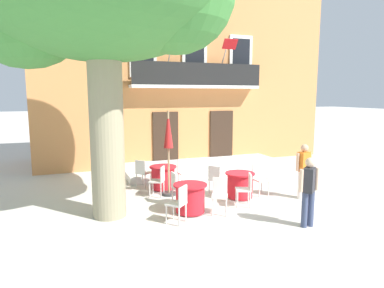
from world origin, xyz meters
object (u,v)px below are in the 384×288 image
at_px(cafe_chair_front_2, 177,186).
at_px(cafe_umbrella, 168,141).
at_px(cafe_chair_near_tree_2, 159,179).
at_px(pedestrian_mid_plaza, 304,168).
at_px(cafe_table_middle, 240,185).
at_px(cafe_chair_middle_2, 259,177).
at_px(pedestrian_near_entrance, 309,188).
at_px(cafe_chair_middle_0, 216,178).
at_px(cafe_table_near_tree, 163,177).
at_px(cafe_chair_near_tree_0, 184,171).
at_px(cafe_table_front, 190,198).
at_px(cafe_chair_front_1, 220,193).
at_px(cafe_chair_near_tree_1, 142,171).
at_px(cafe_chair_middle_1, 246,187).
at_px(cafe_chair_front_0, 179,202).

xyz_separation_m(cafe_chair_front_2, cafe_umbrella, (0.03, 0.94, 1.14)).
height_order(cafe_chair_near_tree_2, pedestrian_mid_plaza, pedestrian_mid_plaza).
relative_size(cafe_table_middle, cafe_chair_middle_2, 0.95).
distance_m(cafe_umbrella, pedestrian_near_entrance, 4.23).
bearing_deg(pedestrian_mid_plaza, cafe_chair_middle_0, 151.86).
bearing_deg(cafe_table_near_tree, pedestrian_near_entrance, -61.17).
distance_m(cafe_table_middle, cafe_umbrella, 2.47).
bearing_deg(cafe_chair_near_tree_0, cafe_table_front, -105.62).
relative_size(cafe_table_middle, cafe_chair_front_1, 0.95).
bearing_deg(cafe_chair_near_tree_0, cafe_table_middle, -57.76).
height_order(cafe_chair_near_tree_1, cafe_chair_front_2, same).
bearing_deg(cafe_table_front, cafe_chair_near_tree_1, 102.50).
bearing_deg(cafe_table_near_tree, cafe_table_middle, -41.75).
xyz_separation_m(cafe_chair_near_tree_0, cafe_chair_front_2, (-0.78, -1.69, 0.00)).
height_order(cafe_chair_near_tree_1, cafe_umbrella, cafe_umbrella).
relative_size(cafe_chair_middle_2, cafe_table_front, 1.05).
height_order(cafe_chair_middle_1, cafe_umbrella, cafe_umbrella).
relative_size(cafe_chair_middle_2, cafe_chair_front_0, 1.00).
bearing_deg(cafe_chair_front_2, cafe_chair_near_tree_2, 107.19).
xyz_separation_m(cafe_chair_near_tree_0, cafe_chair_middle_1, (0.91, -2.49, 0.00)).
xyz_separation_m(cafe_chair_near_tree_2, cafe_chair_front_1, (1.08, -1.92, 0.00)).
bearing_deg(cafe_chair_near_tree_0, pedestrian_mid_plaza, -40.80).
distance_m(cafe_chair_middle_0, cafe_chair_middle_1, 1.30).
distance_m(cafe_chair_near_tree_0, cafe_chair_near_tree_2, 1.32).
bearing_deg(pedestrian_mid_plaza, cafe_chair_middle_2, 139.99).
bearing_deg(cafe_table_near_tree, cafe_chair_middle_2, -30.27).
height_order(cafe_chair_middle_2, cafe_chair_front_1, same).
distance_m(cafe_chair_near_tree_1, pedestrian_near_entrance, 5.44).
relative_size(cafe_chair_near_tree_1, cafe_chair_front_2, 1.00).
relative_size(cafe_chair_near_tree_1, cafe_chair_middle_2, 1.00).
bearing_deg(cafe_chair_front_2, cafe_table_front, -82.49).
xyz_separation_m(cafe_chair_near_tree_2, cafe_umbrella, (0.31, 0.04, 1.14)).
height_order(cafe_chair_front_1, cafe_chair_front_2, same).
distance_m(cafe_table_near_tree, cafe_chair_middle_0, 1.75).
relative_size(cafe_chair_near_tree_2, cafe_chair_middle_1, 1.00).
bearing_deg(pedestrian_mid_plaza, cafe_chair_near_tree_2, 157.03).
xyz_separation_m(cafe_chair_middle_2, cafe_chair_front_2, (-2.64, -0.07, 0.00)).
bearing_deg(pedestrian_near_entrance, cafe_chair_front_1, 134.73).
relative_size(cafe_table_near_tree, cafe_chair_near_tree_1, 0.95).
bearing_deg(pedestrian_near_entrance, pedestrian_mid_plaza, 54.14).
xyz_separation_m(cafe_chair_middle_0, cafe_chair_front_2, (-1.36, -0.46, 0.00)).
relative_size(cafe_chair_near_tree_0, cafe_chair_near_tree_1, 1.00).
relative_size(cafe_chair_front_2, cafe_umbrella, 0.36).
height_order(cafe_chair_near_tree_1, cafe_chair_front_1, same).
height_order(cafe_umbrella, pedestrian_mid_plaza, cafe_umbrella).
xyz_separation_m(pedestrian_near_entrance, pedestrian_mid_plaza, (1.30, 1.80, -0.01)).
xyz_separation_m(cafe_chair_near_tree_0, cafe_chair_middle_2, (1.85, -1.62, 0.00)).
distance_m(cafe_chair_middle_1, cafe_umbrella, 2.66).
relative_size(cafe_table_front, cafe_chair_front_0, 0.95).
bearing_deg(cafe_chair_front_0, pedestrian_near_entrance, -24.38).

